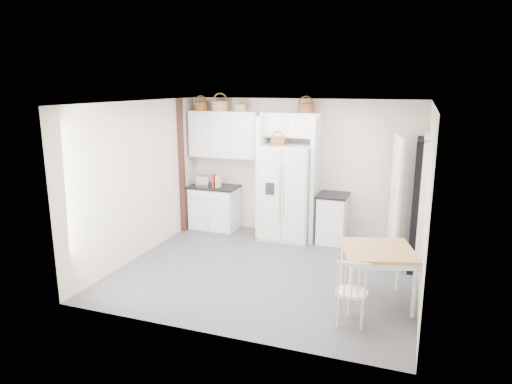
% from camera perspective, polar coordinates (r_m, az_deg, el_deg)
% --- Properties ---
extents(floor, '(4.50, 4.50, 0.00)m').
position_cam_1_polar(floor, '(7.28, 1.39, -9.77)').
color(floor, '#3C3C41').
rests_on(floor, ground).
extents(ceiling, '(4.50, 4.50, 0.00)m').
position_cam_1_polar(ceiling, '(6.70, 1.52, 11.12)').
color(ceiling, white).
rests_on(ceiling, wall_back).
extents(wall_back, '(4.50, 0.00, 4.50)m').
position_cam_1_polar(wall_back, '(8.76, 5.58, 3.03)').
color(wall_back, beige).
rests_on(wall_back, floor).
extents(wall_left, '(0.00, 4.00, 4.00)m').
position_cam_1_polar(wall_left, '(7.86, -14.32, 1.48)').
color(wall_left, beige).
rests_on(wall_left, floor).
extents(wall_right, '(0.00, 4.00, 4.00)m').
position_cam_1_polar(wall_right, '(6.55, 20.49, -1.28)').
color(wall_right, beige).
rests_on(wall_right, floor).
extents(refrigerator, '(0.92, 0.74, 1.77)m').
position_cam_1_polar(refrigerator, '(8.53, 3.91, -0.06)').
color(refrigerator, silver).
rests_on(refrigerator, floor).
extents(base_cab_left, '(0.91, 0.58, 0.84)m').
position_cam_1_polar(base_cab_left, '(9.23, -5.20, -2.02)').
color(base_cab_left, silver).
rests_on(base_cab_left, floor).
extents(base_cab_right, '(0.49, 0.59, 0.87)m').
position_cam_1_polar(base_cab_right, '(8.53, 9.52, -3.36)').
color(base_cab_right, silver).
rests_on(base_cab_right, floor).
extents(dining_table, '(1.13, 1.13, 0.76)m').
position_cam_1_polar(dining_table, '(6.37, 14.80, -10.06)').
color(dining_table, '#92592F').
rests_on(dining_table, floor).
extents(windsor_chair, '(0.42, 0.39, 0.81)m').
position_cam_1_polar(windsor_chair, '(5.76, 11.86, -12.19)').
color(windsor_chair, silver).
rests_on(windsor_chair, floor).
extents(counter_left, '(0.95, 0.61, 0.04)m').
position_cam_1_polar(counter_left, '(9.12, -5.25, 0.65)').
color(counter_left, black).
rests_on(counter_left, base_cab_left).
extents(counter_right, '(0.53, 0.63, 0.04)m').
position_cam_1_polar(counter_right, '(8.42, 9.64, -0.40)').
color(counter_right, black).
rests_on(counter_right, base_cab_right).
extents(toaster, '(0.29, 0.17, 0.20)m').
position_cam_1_polar(toaster, '(9.13, -6.60, 1.40)').
color(toaster, silver).
rests_on(toaster, counter_left).
extents(cookbook_red, '(0.06, 0.16, 0.24)m').
position_cam_1_polar(cookbook_red, '(9.01, -5.29, 1.38)').
color(cookbook_red, '#9C2110').
rests_on(cookbook_red, counter_left).
extents(cookbook_cream, '(0.07, 0.16, 0.23)m').
position_cam_1_polar(cookbook_cream, '(8.97, -4.73, 1.32)').
color(cookbook_cream, beige).
rests_on(cookbook_cream, counter_left).
extents(basket_upper_a, '(0.29, 0.29, 0.16)m').
position_cam_1_polar(basket_upper_a, '(9.16, -6.88, 10.57)').
color(basket_upper_a, brown).
rests_on(basket_upper_a, upper_cabinet).
extents(basket_upper_b, '(0.33, 0.33, 0.20)m').
position_cam_1_polar(basket_upper_b, '(8.99, -4.49, 10.68)').
color(basket_upper_b, olive).
rests_on(basket_upper_b, upper_cabinet).
extents(basket_upper_c, '(0.24, 0.24, 0.14)m').
position_cam_1_polar(basket_upper_c, '(8.82, -1.95, 10.47)').
color(basket_upper_c, olive).
rests_on(basket_upper_c, upper_cabinet).
extents(basket_bridge_b, '(0.30, 0.30, 0.17)m').
position_cam_1_polar(basket_bridge_b, '(8.44, 6.22, 10.38)').
color(basket_bridge_b, brown).
rests_on(basket_bridge_b, bridge_cabinet).
extents(basket_fridge_a, '(0.26, 0.26, 0.14)m').
position_cam_1_polar(basket_fridge_a, '(8.31, 2.74, 6.31)').
color(basket_fridge_a, brown).
rests_on(basket_fridge_a, refrigerator).
extents(upper_cabinet, '(1.40, 0.34, 0.90)m').
position_cam_1_polar(upper_cabinet, '(9.00, -3.98, 7.19)').
color(upper_cabinet, silver).
rests_on(upper_cabinet, wall_back).
extents(bridge_cabinet, '(1.12, 0.34, 0.45)m').
position_cam_1_polar(bridge_cabinet, '(8.53, 4.43, 8.36)').
color(bridge_cabinet, silver).
rests_on(bridge_cabinet, wall_back).
extents(fridge_panel_left, '(0.08, 0.60, 2.30)m').
position_cam_1_polar(fridge_panel_left, '(8.69, 0.84, 2.00)').
color(fridge_panel_left, silver).
rests_on(fridge_panel_left, floor).
extents(fridge_panel_right, '(0.08, 0.60, 2.30)m').
position_cam_1_polar(fridge_panel_right, '(8.42, 7.42, 1.52)').
color(fridge_panel_right, silver).
rests_on(fridge_panel_right, floor).
extents(trim_post, '(0.09, 0.09, 2.60)m').
position_cam_1_polar(trim_post, '(8.96, -9.26, 3.15)').
color(trim_post, black).
rests_on(trim_post, floor).
extents(doorway_void, '(0.18, 0.85, 2.05)m').
position_cam_1_polar(doorway_void, '(7.59, 19.61, -1.44)').
color(doorway_void, black).
rests_on(doorway_void, floor).
extents(door_slab, '(0.21, 0.79, 2.05)m').
position_cam_1_polar(door_slab, '(7.92, 17.04, -0.65)').
color(door_slab, white).
rests_on(door_slab, floor).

